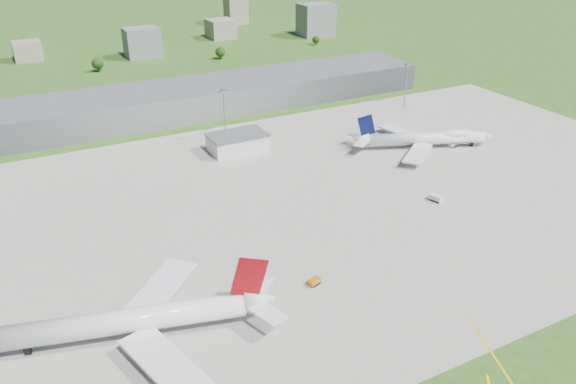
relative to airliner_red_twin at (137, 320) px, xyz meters
name	(u,v)px	position (x,y,z in m)	size (l,w,h in m)	color
ground	(184,123)	(64.02, 157.65, -5.63)	(1400.00, 1400.00, 0.00)	#30581B
apron	(298,203)	(74.02, 47.65, -5.59)	(360.00, 190.00, 0.08)	#99988B
terminal	(174,102)	(64.02, 172.65, 1.87)	(300.00, 42.00, 15.00)	slate
ops_building	(237,143)	(74.02, 107.65, -1.63)	(26.00, 16.00, 8.00)	silver
mast_center	(224,106)	(74.02, 122.65, 12.08)	(3.50, 2.00, 25.90)	gray
mast_east	(407,78)	(184.02, 122.65, 12.08)	(3.50, 2.00, 25.90)	gray
airliner_red_twin	(137,320)	(0.00, 0.00, 0.00)	(75.94, 58.13, 21.13)	white
airliner_blue_quad	(426,138)	(155.08, 69.35, -0.68)	(64.94, 49.42, 17.79)	white
tug_yellow	(314,282)	(53.01, -1.17, -4.63)	(4.48, 3.37, 1.94)	orange
van_white_near	(436,198)	(122.42, 24.27, -4.31)	(3.64, 5.60, 2.62)	white
van_white_far	(453,145)	(167.65, 64.20, -4.44)	(4.85, 3.18, 2.33)	silver
bldg_cw	(28,51)	(4.02, 347.65, 1.37)	(20.00, 18.00, 14.00)	gray
bldg_c	(142,43)	(84.02, 317.65, 5.37)	(26.00, 20.00, 22.00)	slate
bldg_ce	(221,29)	(164.02, 357.65, 2.37)	(22.00, 24.00, 16.00)	gray
bldg_e	(316,20)	(244.02, 327.65, 8.37)	(30.00, 22.00, 28.00)	slate
bldg_tall_e	(236,5)	(204.02, 417.65, 12.37)	(20.00, 18.00, 36.00)	gray
tree_c	(98,64)	(44.02, 287.65, 0.21)	(8.10, 8.10, 9.90)	#382314
tree_e	(220,52)	(134.02, 282.65, -0.12)	(7.65, 7.65, 9.35)	#382314
tree_far_e	(316,40)	(224.02, 292.65, -1.09)	(6.30, 6.30, 7.70)	#382314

